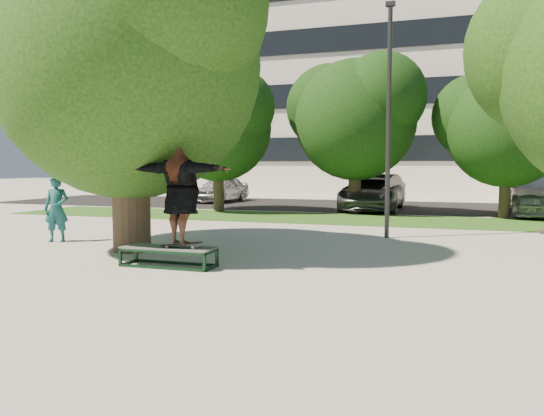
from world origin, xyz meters
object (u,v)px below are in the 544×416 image
(car_silver_b, at_px, (541,194))
(lamppost, at_px, (389,118))
(car_dark, at_px, (374,192))
(car_grey, at_px, (372,194))
(bystander, at_px, (57,209))
(car_silver_a, at_px, (221,189))
(tree_left, at_px, (127,51))
(grind_box, at_px, (169,257))

(car_silver_b, bearing_deg, lamppost, -117.07)
(car_dark, distance_m, car_grey, 0.84)
(lamppost, bearing_deg, car_dark, 99.13)
(bystander, relative_size, car_dark, 0.36)
(car_silver_a, height_order, car_silver_b, car_silver_b)
(car_dark, bearing_deg, car_silver_a, 174.65)
(car_silver_b, bearing_deg, tree_left, -126.29)
(bystander, relative_size, car_grey, 0.33)
(car_grey, bearing_deg, grind_box, -98.20)
(car_dark, distance_m, car_silver_b, 6.55)
(lamppost, xyz_separation_m, car_silver_a, (-9.79, 11.50, -2.46))
(tree_left, relative_size, car_grey, 1.41)
(bystander, xyz_separation_m, car_silver_a, (-2.00, 14.85, -0.14))
(lamppost, xyz_separation_m, grind_box, (-3.50, -5.41, -2.96))
(lamppost, relative_size, car_silver_b, 1.10)
(grind_box, relative_size, car_grey, 0.36)
(grind_box, height_order, car_dark, car_dark)
(tree_left, xyz_separation_m, car_silver_a, (-4.49, 15.41, -3.73))
(bystander, bearing_deg, tree_left, -30.00)
(car_grey, bearing_deg, car_dark, 89.79)
(lamppost, bearing_deg, car_grey, 100.03)
(lamppost, bearing_deg, car_silver_a, 130.40)
(tree_left, bearing_deg, car_grey, 73.01)
(grind_box, bearing_deg, car_silver_b, 58.56)
(tree_left, distance_m, car_silver_b, 16.52)
(lamppost, height_order, grind_box, lamppost)
(lamppost, height_order, car_silver_a, lamppost)
(lamppost, distance_m, car_grey, 8.97)
(tree_left, height_order, bystander, tree_left)
(tree_left, xyz_separation_m, grind_box, (1.79, -1.50, -4.23))
(car_silver_a, bearing_deg, car_grey, -14.52)
(tree_left, xyz_separation_m, car_dark, (3.79, 13.24, -3.65))
(car_silver_a, relative_size, car_grey, 0.80)
(car_silver_b, bearing_deg, car_dark, 176.05)
(car_silver_b, bearing_deg, car_silver_a, 171.92)
(tree_left, bearing_deg, lamppost, 36.42)
(tree_left, relative_size, bystander, 4.27)
(grind_box, distance_m, bystander, 4.79)
(tree_left, bearing_deg, car_dark, 74.02)
(tree_left, bearing_deg, bystander, 167.38)
(car_dark, xyz_separation_m, car_silver_b, (6.50, -0.84, 0.03))
(car_dark, relative_size, car_silver_b, 0.85)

